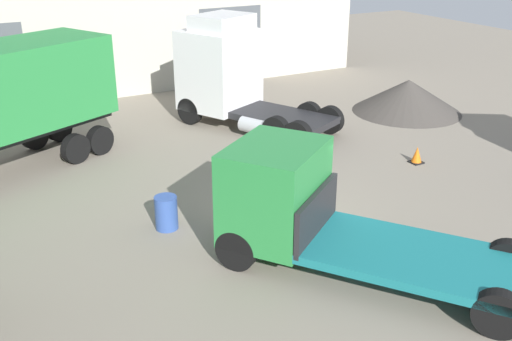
{
  "coord_description": "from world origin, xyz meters",
  "views": [
    {
      "loc": [
        -7.25,
        -11.67,
        7.28
      ],
      "look_at": [
        -0.72,
        0.27,
        1.6
      ],
      "focal_mm": 42.0,
      "sensor_mm": 36.0,
      "label": 1
    }
  ],
  "objects_px": {
    "traffic_cone": "(417,156)",
    "gravel_pile": "(408,96)",
    "tractor_unit_white": "(228,73)",
    "oil_drum": "(166,213)",
    "flatbed_truck_green": "(320,212)"
  },
  "relations": [
    {
      "from": "oil_drum",
      "to": "traffic_cone",
      "type": "relative_size",
      "value": 1.6
    },
    {
      "from": "tractor_unit_white",
      "to": "flatbed_truck_green",
      "type": "relative_size",
      "value": 0.86
    },
    {
      "from": "gravel_pile",
      "to": "traffic_cone",
      "type": "distance_m",
      "value": 5.78
    },
    {
      "from": "tractor_unit_white",
      "to": "oil_drum",
      "type": "relative_size",
      "value": 7.44
    },
    {
      "from": "flatbed_truck_green",
      "to": "tractor_unit_white",
      "type": "bearing_deg",
      "value": -50.94
    },
    {
      "from": "traffic_cone",
      "to": "gravel_pile",
      "type": "bearing_deg",
      "value": 51.4
    },
    {
      "from": "tractor_unit_white",
      "to": "gravel_pile",
      "type": "xyz_separation_m",
      "value": [
        7.02,
        -2.33,
        -1.27
      ]
    },
    {
      "from": "flatbed_truck_green",
      "to": "traffic_cone",
      "type": "distance_m",
      "value": 7.3
    },
    {
      "from": "flatbed_truck_green",
      "to": "gravel_pile",
      "type": "xyz_separation_m",
      "value": [
        9.87,
        8.08,
        -0.62
      ]
    },
    {
      "from": "oil_drum",
      "to": "flatbed_truck_green",
      "type": "bearing_deg",
      "value": -52.68
    },
    {
      "from": "tractor_unit_white",
      "to": "traffic_cone",
      "type": "height_order",
      "value": "tractor_unit_white"
    },
    {
      "from": "tractor_unit_white",
      "to": "oil_drum",
      "type": "height_order",
      "value": "tractor_unit_white"
    },
    {
      "from": "flatbed_truck_green",
      "to": "oil_drum",
      "type": "xyz_separation_m",
      "value": [
        -2.47,
        3.24,
        -0.85
      ]
    },
    {
      "from": "flatbed_truck_green",
      "to": "traffic_cone",
      "type": "bearing_deg",
      "value": -95.97
    },
    {
      "from": "tractor_unit_white",
      "to": "traffic_cone",
      "type": "distance_m",
      "value": 7.83
    }
  ]
}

